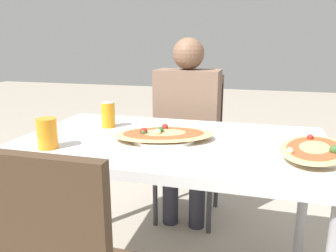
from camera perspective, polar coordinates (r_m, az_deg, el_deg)
The scene contains 7 objects.
dining_table at distance 1.44m, azimuth 0.70°, elevation -5.13°, with size 1.32×0.77×0.72m.
chair_far_seated at distance 2.15m, azimuth 3.93°, elevation -2.09°, with size 0.40×0.40×0.93m.
person_seated at distance 2.00m, azimuth 3.34°, elevation 1.37°, with size 0.38×0.24×1.16m.
pizza_main at distance 1.40m, azimuth -0.83°, elevation -1.59°, with size 0.49×0.37×0.06m.
soda_can at distance 1.63m, azimuth -10.37°, elevation 1.94°, with size 0.07×0.07×0.12m.
drink_glass at distance 1.37m, azimuth -20.29°, elevation -1.22°, with size 0.08×0.08×0.12m.
pizza_second at distance 1.33m, azimuth 24.13°, elevation -3.87°, with size 0.33×0.44×0.06m.
Camera 1 is at (0.34, -1.31, 1.13)m, focal length 35.00 mm.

